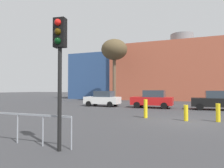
{
  "coord_description": "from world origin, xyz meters",
  "views": [
    {
      "loc": [
        0.46,
        -12.44,
        1.86
      ],
      "look_at": [
        -6.83,
        6.18,
        2.37
      ],
      "focal_mm": 32.9,
      "sensor_mm": 36.0,
      "label": 1
    }
  ],
  "objects_px": {
    "parked_car_1": "(152,99)",
    "bollard_yellow_2": "(218,113)",
    "parked_car_2": "(216,100)",
    "bare_tree_0": "(114,51)",
    "bollard_yellow_0": "(146,109)",
    "bollard_yellow_1": "(186,113)",
    "traffic_light_near_left": "(60,53)",
    "parked_car_0": "(103,99)"
  },
  "relations": [
    {
      "from": "parked_car_1",
      "to": "bollard_yellow_2",
      "type": "distance_m",
      "value": 8.96
    },
    {
      "from": "parked_car_2",
      "to": "bare_tree_0",
      "type": "distance_m",
      "value": 16.97
    },
    {
      "from": "bollard_yellow_0",
      "to": "bollard_yellow_1",
      "type": "distance_m",
      "value": 2.51
    },
    {
      "from": "bollard_yellow_1",
      "to": "bollard_yellow_0",
      "type": "bearing_deg",
      "value": 171.1
    },
    {
      "from": "bollard_yellow_0",
      "to": "bollard_yellow_1",
      "type": "height_order",
      "value": "bollard_yellow_0"
    },
    {
      "from": "parked_car_2",
      "to": "traffic_light_near_left",
      "type": "height_order",
      "value": "traffic_light_near_left"
    },
    {
      "from": "bollard_yellow_2",
      "to": "bollard_yellow_1",
      "type": "bearing_deg",
      "value": -170.32
    },
    {
      "from": "parked_car_0",
      "to": "traffic_light_near_left",
      "type": "distance_m",
      "value": 16.36
    },
    {
      "from": "parked_car_1",
      "to": "bollard_yellow_2",
      "type": "height_order",
      "value": "parked_car_1"
    },
    {
      "from": "parked_car_1",
      "to": "parked_car_2",
      "type": "relative_size",
      "value": 1.02
    },
    {
      "from": "bare_tree_0",
      "to": "traffic_light_near_left",
      "type": "bearing_deg",
      "value": -73.08
    },
    {
      "from": "parked_car_2",
      "to": "traffic_light_near_left",
      "type": "bearing_deg",
      "value": 69.62
    },
    {
      "from": "parked_car_0",
      "to": "parked_car_1",
      "type": "bearing_deg",
      "value": 180.0
    },
    {
      "from": "bollard_yellow_0",
      "to": "parked_car_0",
      "type": "bearing_deg",
      "value": 130.71
    },
    {
      "from": "parked_car_0",
      "to": "bare_tree_0",
      "type": "relative_size",
      "value": 0.41
    },
    {
      "from": "parked_car_0",
      "to": "parked_car_1",
      "type": "distance_m",
      "value": 5.41
    },
    {
      "from": "traffic_light_near_left",
      "to": "bollard_yellow_0",
      "type": "bearing_deg",
      "value": 166.26
    },
    {
      "from": "parked_car_0",
      "to": "bare_tree_0",
      "type": "bearing_deg",
      "value": -77.52
    },
    {
      "from": "parked_car_2",
      "to": "bollard_yellow_2",
      "type": "height_order",
      "value": "parked_car_2"
    },
    {
      "from": "parked_car_2",
      "to": "parked_car_0",
      "type": "bearing_deg",
      "value": -0.0
    },
    {
      "from": "bollard_yellow_1",
      "to": "traffic_light_near_left",
      "type": "bearing_deg",
      "value": -113.9
    },
    {
      "from": "parked_car_1",
      "to": "traffic_light_near_left",
      "type": "relative_size",
      "value": 1.01
    },
    {
      "from": "bollard_yellow_1",
      "to": "bare_tree_0",
      "type": "bearing_deg",
      "value": 123.25
    },
    {
      "from": "bollard_yellow_2",
      "to": "bollard_yellow_0",
      "type": "bearing_deg",
      "value": 178.7
    },
    {
      "from": "parked_car_2",
      "to": "bollard_yellow_2",
      "type": "relative_size",
      "value": 3.84
    },
    {
      "from": "parked_car_1",
      "to": "parked_car_0",
      "type": "bearing_deg",
      "value": -0.0
    },
    {
      "from": "parked_car_2",
      "to": "bollard_yellow_0",
      "type": "xyz_separation_m",
      "value": [
        -4.78,
        -7.29,
        -0.26
      ]
    },
    {
      "from": "traffic_light_near_left",
      "to": "parked_car_1",
      "type": "bearing_deg",
      "value": 172.58
    },
    {
      "from": "bare_tree_0",
      "to": "bollard_yellow_1",
      "type": "height_order",
      "value": "bare_tree_0"
    },
    {
      "from": "bollard_yellow_2",
      "to": "parked_car_2",
      "type": "bearing_deg",
      "value": 85.42
    },
    {
      "from": "parked_car_2",
      "to": "traffic_light_near_left",
      "type": "distance_m",
      "value": 16.46
    },
    {
      "from": "parked_car_0",
      "to": "parked_car_1",
      "type": "xyz_separation_m",
      "value": [
        5.41,
        -0.0,
        0.04
      ]
    },
    {
      "from": "parked_car_1",
      "to": "bollard_yellow_0",
      "type": "xyz_separation_m",
      "value": [
        0.87,
        -7.29,
        -0.28
      ]
    },
    {
      "from": "parked_car_1",
      "to": "parked_car_2",
      "type": "height_order",
      "value": "parked_car_1"
    },
    {
      "from": "parked_car_0",
      "to": "bollard_yellow_1",
      "type": "bearing_deg",
      "value": 138.71
    },
    {
      "from": "bollard_yellow_2",
      "to": "parked_car_1",
      "type": "bearing_deg",
      "value": 124.39
    },
    {
      "from": "traffic_light_near_left",
      "to": "bare_tree_0",
      "type": "xyz_separation_m",
      "value": [
        -7.26,
        23.85,
        4.79
      ]
    },
    {
      "from": "traffic_light_near_left",
      "to": "parked_car_2",
      "type": "bearing_deg",
      "value": 152.34
    },
    {
      "from": "traffic_light_near_left",
      "to": "bollard_yellow_1",
      "type": "distance_m",
      "value": 8.71
    },
    {
      "from": "parked_car_0",
      "to": "bollard_yellow_0",
      "type": "relative_size",
      "value": 3.23
    },
    {
      "from": "bare_tree_0",
      "to": "bollard_yellow_0",
      "type": "distance_m",
      "value": 19.2
    },
    {
      "from": "parked_car_1",
      "to": "bollard_yellow_0",
      "type": "distance_m",
      "value": 7.35
    }
  ]
}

